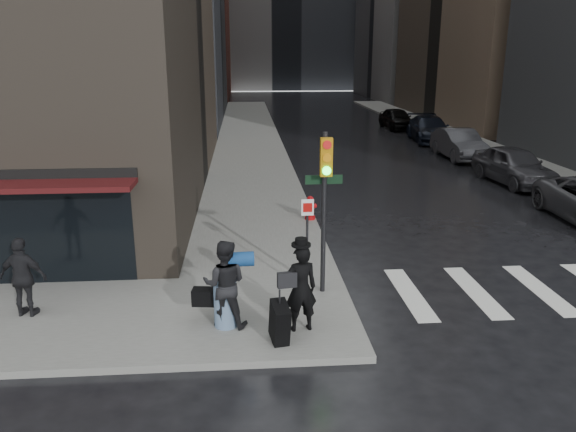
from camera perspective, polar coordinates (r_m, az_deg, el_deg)
name	(u,v)px	position (r m, az deg, el deg)	size (l,w,h in m)	color
ground	(263,318)	(12.25, -2.53, -10.31)	(140.00, 140.00, 0.00)	black
sidewalk_left	(249,135)	(38.33, -4.00, 8.21)	(4.00, 50.00, 0.15)	slate
sidewalk_right	(444,133)	(40.75, 15.55, 8.14)	(3.00, 50.00, 0.15)	slate
crosswalk	(572,288)	(15.30, 26.85, -6.54)	(8.50, 3.00, 0.01)	silver
man_overcoat	(296,294)	(11.02, 0.86, -7.91)	(1.01, 1.14, 1.96)	black
man_jeans	(224,284)	(11.31, -6.47, -6.85)	(1.29, 0.80, 1.82)	black
man_greycoat	(23,277)	(12.91, -25.29, -5.65)	(1.06, 0.60, 1.71)	black
traffic_light	(323,192)	(12.34, 3.60, 2.42)	(0.92, 0.42, 3.69)	black
fire_hydrant	(310,209)	(18.55, 2.26, 0.73)	(0.45, 0.34, 0.78)	#9E090C
parked_car_1	(514,165)	(26.08, 21.97, 4.80)	(1.89, 4.69, 1.60)	#434348
parked_car_2	(459,144)	(31.37, 16.99, 7.02)	(1.65, 4.73, 1.56)	#404045
parked_car_3	(429,129)	(37.02, 14.16, 8.57)	(2.18, 5.37, 1.56)	black
parked_car_4	(397,119)	(42.53, 10.99, 9.69)	(1.78, 4.44, 1.51)	black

